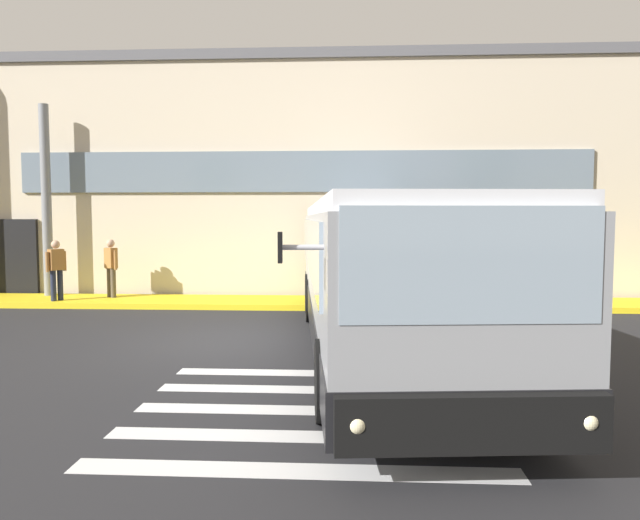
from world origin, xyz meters
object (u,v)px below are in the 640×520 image
passenger_near_column (56,267)px  safety_bollard_yellow (375,295)px  bus_main_foreground (379,277)px  entry_support_column (46,201)px  passenger_by_doorway (111,265)px

passenger_near_column → safety_bollard_yellow: 8.80m
bus_main_foreground → passenger_near_column: bus_main_foreground is taller
bus_main_foreground → entry_support_column: bearing=148.5°
passenger_near_column → safety_bollard_yellow: bearing=-4.6°
entry_support_column → bus_main_foreground: 11.22m
passenger_by_doorway → bus_main_foreground: bearing=-36.3°
entry_support_column → passenger_near_column: size_ratio=3.33×
bus_main_foreground → passenger_by_doorway: bus_main_foreground is taller
passenger_by_doorway → safety_bollard_yellow: passenger_by_doorway is taller
passenger_by_doorway → safety_bollard_yellow: bearing=-11.0°
entry_support_column → passenger_near_column: 2.31m
entry_support_column → passenger_near_column: (0.80, -1.10, -1.86)m
entry_support_column → safety_bollard_yellow: size_ratio=6.20×
entry_support_column → safety_bollard_yellow: (9.55, -1.80, -2.49)m
bus_main_foreground → safety_bollard_yellow: 4.09m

